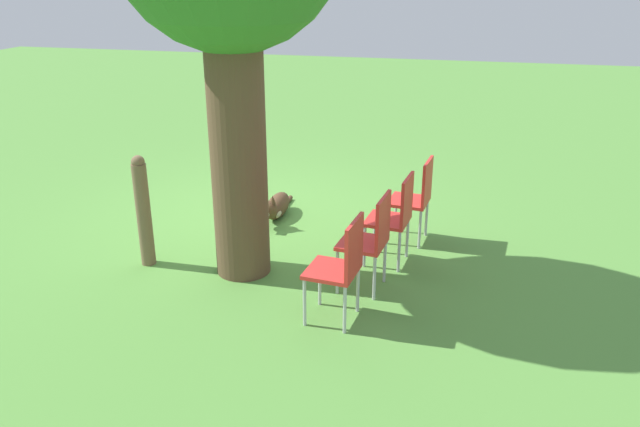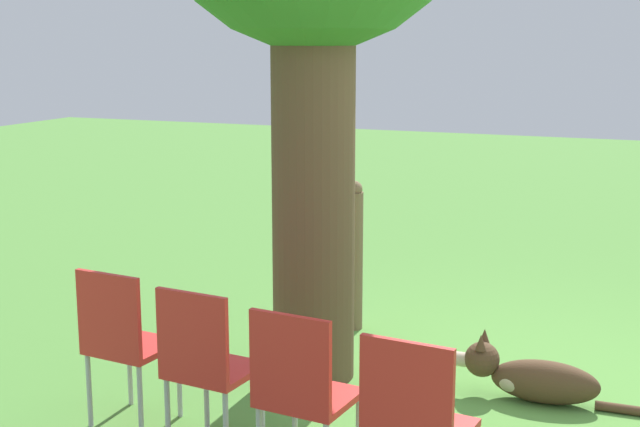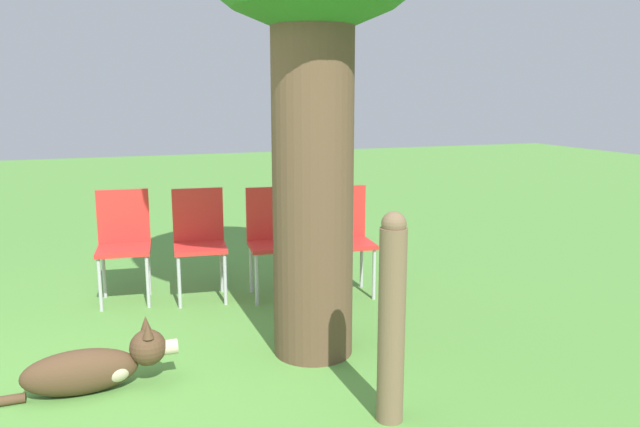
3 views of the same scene
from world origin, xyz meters
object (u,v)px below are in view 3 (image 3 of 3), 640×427
fence_post (392,318)px  red_chair_2 (273,234)px  red_chair_0 (124,238)px  red_chair_3 (345,232)px  dog (97,367)px  red_chair_1 (199,236)px

fence_post → red_chair_2: bearing=180.0°
fence_post → red_chair_0: (-2.64, -1.25, -0.04)m
red_chair_0 → red_chair_3: (0.45, 1.87, 0.00)m
dog → red_chair_2: (-1.42, 1.51, 0.40)m
fence_post → red_chair_0: 2.92m
fence_post → red_chair_0: bearing=-154.7°
dog → fence_post: (0.91, 1.51, 0.44)m
red_chair_1 → red_chair_2: bearing=82.6°
fence_post → red_chair_3: bearing=164.0°
red_chair_2 → red_chair_3: same height
red_chair_3 → red_chair_2: bearing=-97.4°
fence_post → red_chair_0: size_ratio=1.23×
fence_post → red_chair_1: bearing=-165.9°
fence_post → red_chair_1: 2.56m
red_chair_0 → red_chair_2: bearing=82.6°
dog → red_chair_2: 2.11m
dog → red_chair_1: bearing=59.6°
red_chair_2 → red_chair_1: bearing=-97.4°
fence_post → red_chair_0: fence_post is taller
dog → red_chair_1: (-1.57, 0.88, 0.40)m
fence_post → red_chair_2: (-2.34, 0.00, -0.04)m
dog → red_chair_0: 1.79m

